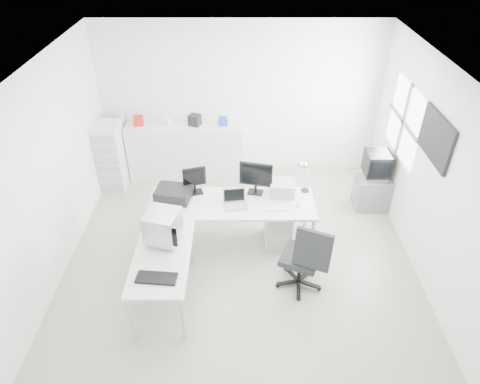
{
  "coord_description": "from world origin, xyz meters",
  "views": [
    {
      "loc": [
        -0.0,
        -4.7,
        4.41
      ],
      "look_at": [
        0.0,
        0.2,
        1.0
      ],
      "focal_mm": 32.0,
      "sensor_mm": 36.0,
      "label": 1
    }
  ],
  "objects_px": {
    "laser_printer": "(283,188)",
    "crt_monitor": "(163,228)",
    "lcd_monitor_small": "(194,181)",
    "filing_cabinet": "(111,156)",
    "inkjet_printer": "(174,194)",
    "laptop": "(235,201)",
    "main_desk": "(232,223)",
    "drawer_pedestal": "(278,224)",
    "office_chair": "(301,254)",
    "sideboard": "(186,150)",
    "side_desk": "(165,277)",
    "tv_cabinet": "(371,192)",
    "lcd_monitor_large": "(256,179)",
    "crt_tv": "(377,166)"
  },
  "relations": [
    {
      "from": "laser_printer",
      "to": "crt_monitor",
      "type": "height_order",
      "value": "crt_monitor"
    },
    {
      "from": "lcd_monitor_small",
      "to": "filing_cabinet",
      "type": "height_order",
      "value": "filing_cabinet"
    },
    {
      "from": "inkjet_printer",
      "to": "laptop",
      "type": "bearing_deg",
      "value": -2.83
    },
    {
      "from": "main_desk",
      "to": "drawer_pedestal",
      "type": "bearing_deg",
      "value": 4.09
    },
    {
      "from": "drawer_pedestal",
      "to": "filing_cabinet",
      "type": "distance_m",
      "value": 3.26
    },
    {
      "from": "laptop",
      "to": "office_chair",
      "type": "bearing_deg",
      "value": -48.73
    },
    {
      "from": "main_desk",
      "to": "laser_printer",
      "type": "height_order",
      "value": "laser_printer"
    },
    {
      "from": "office_chair",
      "to": "sideboard",
      "type": "bearing_deg",
      "value": 146.61
    },
    {
      "from": "main_desk",
      "to": "office_chair",
      "type": "bearing_deg",
      "value": -43.39
    },
    {
      "from": "lcd_monitor_small",
      "to": "side_desk",
      "type": "bearing_deg",
      "value": -118.47
    },
    {
      "from": "tv_cabinet",
      "to": "lcd_monitor_small",
      "type": "bearing_deg",
      "value": -166.99
    },
    {
      "from": "lcd_monitor_small",
      "to": "main_desk",
      "type": "bearing_deg",
      "value": -40.39
    },
    {
      "from": "lcd_monitor_small",
      "to": "laptop",
      "type": "bearing_deg",
      "value": -46.2
    },
    {
      "from": "office_chair",
      "to": "tv_cabinet",
      "type": "xyz_separation_m",
      "value": [
        1.42,
        1.79,
        -0.25
      ]
    },
    {
      "from": "inkjet_printer",
      "to": "lcd_monitor_small",
      "type": "height_order",
      "value": "lcd_monitor_small"
    },
    {
      "from": "inkjet_printer",
      "to": "office_chair",
      "type": "distance_m",
      "value": 2.04
    },
    {
      "from": "tv_cabinet",
      "to": "inkjet_printer",
      "type": "bearing_deg",
      "value": -165.62
    },
    {
      "from": "lcd_monitor_small",
      "to": "filing_cabinet",
      "type": "distance_m",
      "value": 2.11
    },
    {
      "from": "lcd_monitor_small",
      "to": "inkjet_printer",
      "type": "bearing_deg",
      "value": -169.38
    },
    {
      "from": "side_desk",
      "to": "sideboard",
      "type": "distance_m",
      "value": 3.05
    },
    {
      "from": "laptop",
      "to": "laser_printer",
      "type": "relative_size",
      "value": 0.93
    },
    {
      "from": "office_chair",
      "to": "filing_cabinet",
      "type": "relative_size",
      "value": 0.89
    },
    {
      "from": "lcd_monitor_large",
      "to": "laptop",
      "type": "bearing_deg",
      "value": -117.32
    },
    {
      "from": "filing_cabinet",
      "to": "crt_tv",
      "type": "bearing_deg",
      "value": -8.27
    },
    {
      "from": "sideboard",
      "to": "main_desk",
      "type": "bearing_deg",
      "value": -65.61
    },
    {
      "from": "side_desk",
      "to": "inkjet_printer",
      "type": "bearing_deg",
      "value": 90.0
    },
    {
      "from": "laser_printer",
      "to": "sideboard",
      "type": "bearing_deg",
      "value": 138.57
    },
    {
      "from": "drawer_pedestal",
      "to": "crt_monitor",
      "type": "bearing_deg",
      "value": -149.86
    },
    {
      "from": "office_chair",
      "to": "crt_tv",
      "type": "xyz_separation_m",
      "value": [
        1.42,
        1.79,
        0.27
      ]
    },
    {
      "from": "laser_printer",
      "to": "crt_tv",
      "type": "height_order",
      "value": "crt_tv"
    },
    {
      "from": "main_desk",
      "to": "laptop",
      "type": "xyz_separation_m",
      "value": [
        0.05,
        -0.1,
        0.48
      ]
    },
    {
      "from": "tv_cabinet",
      "to": "laser_printer",
      "type": "bearing_deg",
      "value": -156.29
    },
    {
      "from": "inkjet_printer",
      "to": "filing_cabinet",
      "type": "xyz_separation_m",
      "value": [
        -1.31,
        1.47,
        -0.22
      ]
    },
    {
      "from": "lcd_monitor_small",
      "to": "lcd_monitor_large",
      "type": "xyz_separation_m",
      "value": [
        0.9,
        0.0,
        0.04
      ]
    },
    {
      "from": "laptop",
      "to": "sideboard",
      "type": "distance_m",
      "value": 2.28
    },
    {
      "from": "laptop",
      "to": "laser_printer",
      "type": "bearing_deg",
      "value": 17.34
    },
    {
      "from": "crt_monitor",
      "to": "crt_tv",
      "type": "bearing_deg",
      "value": 42.78
    },
    {
      "from": "main_desk",
      "to": "sideboard",
      "type": "relative_size",
      "value": 1.15
    },
    {
      "from": "filing_cabinet",
      "to": "laptop",
      "type": "bearing_deg",
      "value": -37.09
    },
    {
      "from": "crt_monitor",
      "to": "tv_cabinet",
      "type": "distance_m",
      "value": 3.71
    },
    {
      "from": "office_chair",
      "to": "crt_tv",
      "type": "height_order",
      "value": "office_chair"
    },
    {
      "from": "laser_printer",
      "to": "crt_monitor",
      "type": "bearing_deg",
      "value": -141.03
    },
    {
      "from": "lcd_monitor_small",
      "to": "office_chair",
      "type": "distance_m",
      "value": 1.9
    },
    {
      "from": "side_desk",
      "to": "lcd_monitor_large",
      "type": "height_order",
      "value": "lcd_monitor_large"
    },
    {
      "from": "office_chair",
      "to": "crt_tv",
      "type": "relative_size",
      "value": 2.2
    },
    {
      "from": "tv_cabinet",
      "to": "office_chair",
      "type": "bearing_deg",
      "value": -128.38
    },
    {
      "from": "drawer_pedestal",
      "to": "sideboard",
      "type": "height_order",
      "value": "sideboard"
    },
    {
      "from": "main_desk",
      "to": "inkjet_printer",
      "type": "height_order",
      "value": "inkjet_printer"
    },
    {
      "from": "lcd_monitor_large",
      "to": "inkjet_printer",
      "type": "bearing_deg",
      "value": -159.6
    },
    {
      "from": "office_chair",
      "to": "tv_cabinet",
      "type": "relative_size",
      "value": 1.86
    }
  ]
}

